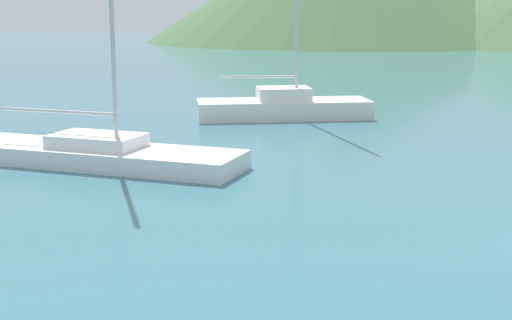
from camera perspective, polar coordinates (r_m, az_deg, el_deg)
sailboat_middle at (r=19.52m, az=-12.55°, el=0.61°), size 8.05×2.23×7.94m
sailboat_outer at (r=27.54m, az=2.22°, el=4.41°), size 6.83×4.96×10.92m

